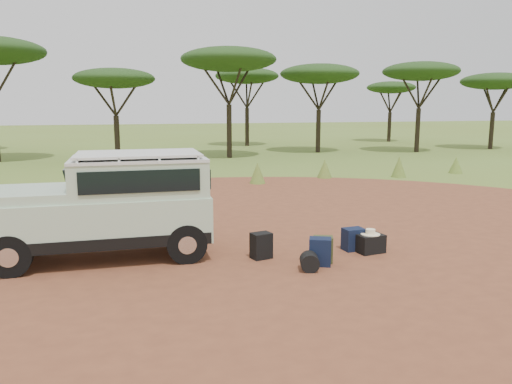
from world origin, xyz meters
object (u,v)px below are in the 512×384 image
object	(u,v)px
safari_vehicle	(109,208)
duffel_navy	(353,239)
backpack_black	(261,246)
backpack_navy	(320,252)
walking_staff	(143,213)
hard_case	(370,244)
backpack_olive	(323,249)

from	to	relation	value
safari_vehicle	duffel_navy	xyz separation A→B (m)	(4.70, -0.81, -0.74)
backpack_black	backpack_navy	xyz separation A→B (m)	(0.92, -0.68, 0.00)
walking_staff	duffel_navy	distance (m)	4.30
backpack_navy	hard_case	distance (m)	1.36
backpack_olive	hard_case	distance (m)	1.19
walking_staff	backpack_black	bearing A→B (deg)	-73.27
backpack_black	duffel_navy	distance (m)	1.94
backpack_black	duffel_navy	xyz separation A→B (m)	(1.94, 0.04, -0.02)
walking_staff	duffel_navy	size ratio (longest dim) A/B	3.27
walking_staff	backpack_navy	bearing A→B (deg)	-74.02
duffel_navy	backpack_olive	bearing A→B (deg)	-152.34
backpack_olive	hard_case	bearing A→B (deg)	36.00
safari_vehicle	backpack_olive	xyz separation A→B (m)	(3.80, -1.37, -0.72)
backpack_navy	backpack_black	bearing A→B (deg)	166.89
backpack_olive	walking_staff	bearing A→B (deg)	168.58
safari_vehicle	duffel_navy	world-z (taller)	safari_vehicle
safari_vehicle	duffel_navy	size ratio (longest dim) A/B	9.22
backpack_black	backpack_olive	bearing A→B (deg)	-40.74
backpack_black	backpack_olive	distance (m)	1.17
backpack_navy	hard_case	xyz separation A→B (m)	(1.27, 0.48, -0.07)
backpack_olive	hard_case	world-z (taller)	backpack_olive
backpack_navy	backpack_olive	world-z (taller)	backpack_navy
backpack_navy	backpack_olive	bearing A→B (deg)	75.13
backpack_black	duffel_navy	world-z (taller)	backpack_black
safari_vehicle	backpack_black	xyz separation A→B (m)	(2.76, -0.84, -0.72)
backpack_navy	duffel_navy	size ratio (longest dim) A/B	1.13
walking_staff	backpack_black	distance (m)	2.58
safari_vehicle	backpack_black	bearing A→B (deg)	-16.19
backpack_black	walking_staff	bearing A→B (deg)	131.91
backpack_olive	hard_case	xyz separation A→B (m)	(1.15, 0.32, -0.06)
backpack_black	hard_case	world-z (taller)	backpack_black
hard_case	backpack_black	bearing A→B (deg)	165.80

